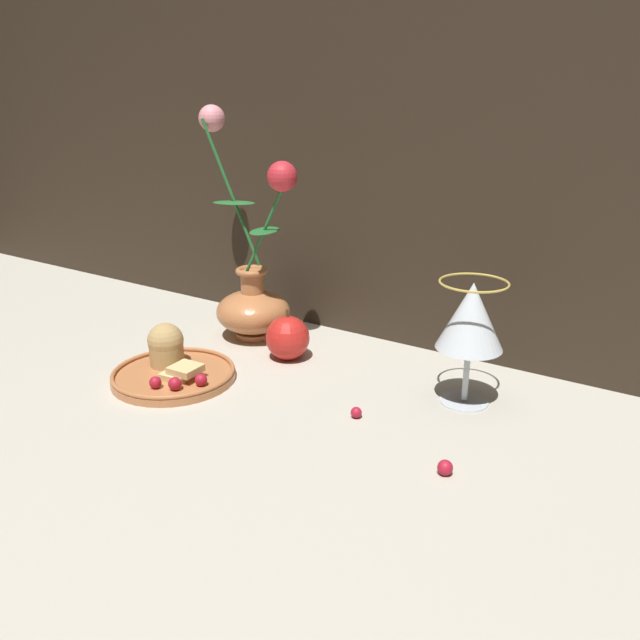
# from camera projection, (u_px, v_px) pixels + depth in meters

# --- Properties ---
(ground_plane) EXTENTS (2.40, 2.40, 0.00)m
(ground_plane) POSITION_uv_depth(u_px,v_px,m) (312.00, 390.00, 0.85)
(ground_plane) COLOR #B7B2A3
(ground_plane) RESTS_ON ground
(vase) EXTENTS (0.21, 0.12, 0.37)m
(vase) POSITION_uv_depth(u_px,v_px,m) (252.00, 289.00, 1.02)
(vase) COLOR #B77042
(vase) RESTS_ON ground_plane
(plate_with_pastries) EXTENTS (0.17, 0.17, 0.07)m
(plate_with_pastries) POSITION_uv_depth(u_px,v_px,m) (172.00, 366.00, 0.89)
(plate_with_pastries) COLOR #B77042
(plate_with_pastries) RESTS_ON ground_plane
(wine_glass) EXTENTS (0.09, 0.09, 0.16)m
(wine_glass) POSITION_uv_depth(u_px,v_px,m) (471.00, 320.00, 0.78)
(wine_glass) COLOR silver
(wine_glass) RESTS_ON ground_plane
(apple_beside_vase) EXTENTS (0.07, 0.07, 0.08)m
(apple_beside_vase) POSITION_uv_depth(u_px,v_px,m) (288.00, 338.00, 0.95)
(apple_beside_vase) COLOR red
(apple_beside_vase) RESTS_ON ground_plane
(berry_near_plate) EXTENTS (0.02, 0.02, 0.02)m
(berry_near_plate) POSITION_uv_depth(u_px,v_px,m) (445.00, 468.00, 0.66)
(berry_near_plate) COLOR #AD192D
(berry_near_plate) RESTS_ON ground_plane
(berry_front_center) EXTENTS (0.01, 0.01, 0.01)m
(berry_front_center) POSITION_uv_depth(u_px,v_px,m) (356.00, 412.00, 0.78)
(berry_front_center) COLOR #AD192D
(berry_front_center) RESTS_ON ground_plane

